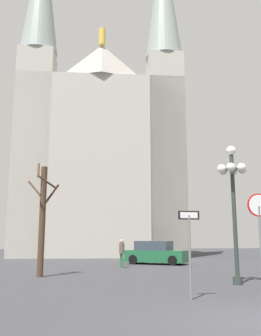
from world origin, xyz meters
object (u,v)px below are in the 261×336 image
(street_lamp, at_px, (233,188))
(cathedral, at_px, (101,149))
(parked_car_near_green, at_px, (156,253))
(pedestrian_walking, at_px, (122,250))
(bare_tree, at_px, (42,217))
(one_way_arrow_sign, at_px, (190,243))
(stop_sign, at_px, (260,223))

(street_lamp, bearing_deg, cathedral, 97.38)
(parked_car_near_green, bearing_deg, street_lamp, -88.32)
(street_lamp, bearing_deg, parked_car_near_green, 91.68)
(street_lamp, bearing_deg, pedestrian_walking, 108.87)
(cathedral, distance_m, bare_tree, 22.68)
(street_lamp, bearing_deg, one_way_arrow_sign, -132.65)
(pedestrian_walking, bearing_deg, bare_tree, -132.04)
(cathedral, distance_m, street_lamp, 26.12)
(cathedral, xyz_separation_m, bare_tree, (-4.37, -20.62, -8.35))
(street_lamp, xyz_separation_m, parked_car_near_green, (-0.35, 11.94, -2.93))
(stop_sign, height_order, street_lamp, street_lamp)
(parked_car_near_green, bearing_deg, one_way_arrow_sign, -99.53)
(stop_sign, height_order, bare_tree, bare_tree)
(stop_sign, height_order, one_way_arrow_sign, stop_sign)
(cathedral, bearing_deg, pedestrian_walking, -89.68)
(bare_tree, height_order, parked_car_near_green, bare_tree)
(cathedral, bearing_deg, street_lamp, -82.62)
(stop_sign, xyz_separation_m, bare_tree, (-7.25, 6.77, 0.52))
(bare_tree, bearing_deg, street_lamp, -29.04)
(cathedral, bearing_deg, stop_sign, -84.00)
(one_way_arrow_sign, distance_m, bare_tree, 8.79)
(street_lamp, distance_m, bare_tree, 8.73)
(one_way_arrow_sign, height_order, pedestrian_walking, one_way_arrow_sign)
(cathedral, relative_size, parked_car_near_green, 8.14)
(cathedral, relative_size, pedestrian_walking, 21.48)
(parked_car_near_green, bearing_deg, pedestrian_walking, -135.04)
(stop_sign, distance_m, bare_tree, 9.93)
(stop_sign, height_order, pedestrian_walking, stop_sign)
(cathedral, bearing_deg, one_way_arrow_sign, -89.30)
(street_lamp, xyz_separation_m, bare_tree, (-7.59, 4.21, -0.96))
(cathedral, height_order, bare_tree, cathedral)
(bare_tree, xyz_separation_m, parked_car_near_green, (7.24, 7.72, -1.98))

